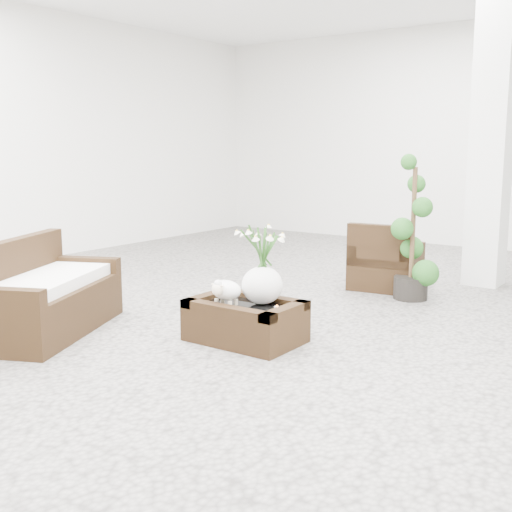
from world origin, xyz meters
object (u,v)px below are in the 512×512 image
Objects in this scene: armchair at (386,255)px; topiary at (413,229)px; loveseat at (47,287)px; coffee_table at (245,323)px.

armchair is 0.67m from topiary.
loveseat is at bearing 56.45° from armchair.
coffee_table is at bearing 80.46° from armchair.
coffee_table is 1.75m from loveseat.
loveseat is (-1.64, -3.34, 0.02)m from armchair.
loveseat is at bearing -124.73° from topiary.
coffee_table is at bearing -87.63° from loveseat.
topiary is at bearing -59.29° from loveseat.
coffee_table is 0.60× the size of topiary.
loveseat is (-1.54, -0.78, 0.25)m from coffee_table.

